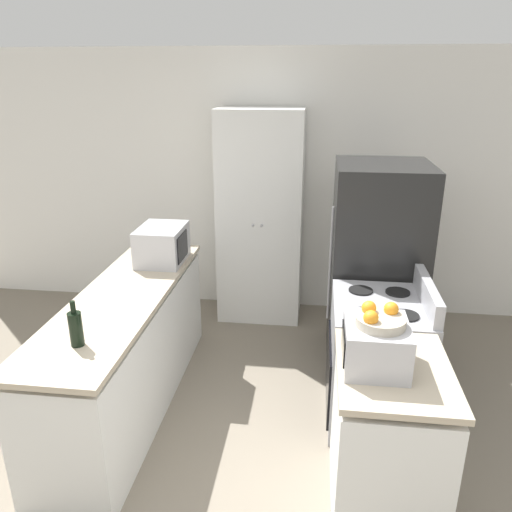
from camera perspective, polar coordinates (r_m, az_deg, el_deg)
name	(u,v)px	position (r m, az deg, el deg)	size (l,w,h in m)	color
wall_back	(274,185)	(5.08, 2.01, 8.12)	(7.00, 0.06, 2.60)	white
counter_left	(128,352)	(3.83, -14.46, -10.62)	(0.60, 2.21, 0.90)	silver
counter_right	(387,440)	(3.05, 14.71, -19.63)	(0.60, 0.79, 0.90)	silver
pantry_cabinet	(260,218)	(4.87, 0.50, 4.36)	(0.81, 0.51, 2.06)	white
stove	(377,360)	(3.68, 13.61, -11.50)	(0.66, 0.75, 1.06)	#9E9EA3
refrigerator	(376,267)	(4.23, 13.56, -1.24)	(0.76, 0.78, 1.71)	black
microwave	(162,244)	(4.12, -10.67, 1.32)	(0.36, 0.46, 0.29)	#B2B2B7
wine_bottle	(76,328)	(3.00, -19.90, -7.76)	(0.08, 0.08, 0.27)	black
toaster_oven	(375,345)	(2.70, 13.49, -9.87)	(0.33, 0.37, 0.24)	#B2B2B7
fruit_bowl	(379,318)	(2.62, 13.93, -6.93)	(0.25, 0.25, 0.11)	#B2A893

